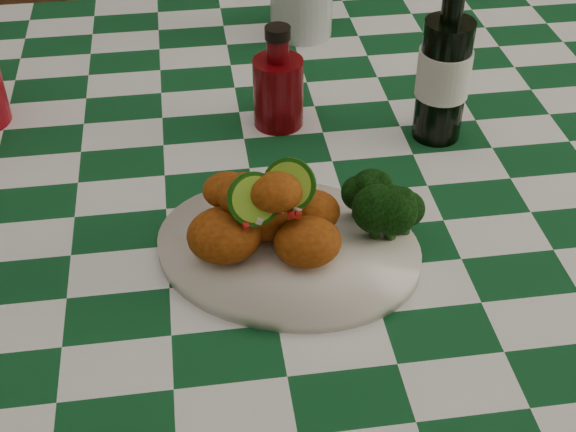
{
  "coord_description": "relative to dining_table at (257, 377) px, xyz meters",
  "views": [
    {
      "loc": [
        -0.07,
        -0.79,
        1.36
      ],
      "look_at": [
        0.02,
        -0.16,
        0.84
      ],
      "focal_mm": 50.0,
      "sensor_mm": 36.0,
      "label": 1
    }
  ],
  "objects": [
    {
      "name": "dining_table",
      "position": [
        0.0,
        0.0,
        0.0
      ],
      "size": [
        1.66,
        1.06,
        0.79
      ],
      "primitive_type": null,
      "color": "#0E451F",
      "rests_on": "ground"
    },
    {
      "name": "plate",
      "position": [
        0.02,
        -0.16,
        0.4
      ],
      "size": [
        0.34,
        0.31,
        0.02
      ],
      "primitive_type": null,
      "rotation": [
        0.0,
        0.0,
        -0.38
      ],
      "color": "silver",
      "rests_on": "dining_table"
    },
    {
      "name": "fried_chicken_pile",
      "position": [
        0.01,
        -0.16,
        0.46
      ],
      "size": [
        0.14,
        0.11,
        0.09
      ],
      "primitive_type": null,
      "color": "#A84A10",
      "rests_on": "plate"
    },
    {
      "name": "broccoli_side",
      "position": [
        0.12,
        -0.15,
        0.44
      ],
      "size": [
        0.08,
        0.08,
        0.06
      ],
      "primitive_type": null,
      "color": "black",
      "rests_on": "plate"
    },
    {
      "name": "ketchup_bottle",
      "position": [
        0.05,
        0.1,
        0.46
      ],
      "size": [
        0.07,
        0.07,
        0.14
      ],
      "primitive_type": null,
      "rotation": [
        0.0,
        0.0,
        0.05
      ],
      "color": "#5E0409",
      "rests_on": "dining_table"
    },
    {
      "name": "beer_bottle",
      "position": [
        0.24,
        0.04,
        0.51
      ],
      "size": [
        0.08,
        0.08,
        0.23
      ],
      "primitive_type": null,
      "rotation": [
        0.0,
        0.0,
        0.31
      ],
      "color": "black",
      "rests_on": "dining_table"
    },
    {
      "name": "wooden_chair_left",
      "position": [
        -0.34,
        0.68,
        0.1
      ],
      "size": [
        0.55,
        0.57,
        1.0
      ],
      "primitive_type": null,
      "rotation": [
        0.0,
        0.0,
        0.24
      ],
      "color": "#472814",
      "rests_on": "ground"
    },
    {
      "name": "wooden_chair_right",
      "position": [
        0.43,
        0.74,
        0.08
      ],
      "size": [
        0.46,
        0.48,
        0.95
      ],
      "primitive_type": null,
      "rotation": [
        0.0,
        0.0,
        -0.06
      ],
      "color": "#472814",
      "rests_on": "ground"
    }
  ]
}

